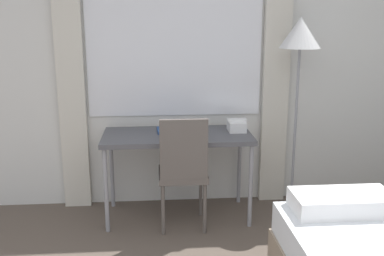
% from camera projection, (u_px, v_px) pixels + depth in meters
% --- Properties ---
extents(wall_back_with_window, '(5.67, 0.13, 2.70)m').
position_uv_depth(wall_back_with_window, '(165.00, 60.00, 4.07)').
color(wall_back_with_window, silver).
rests_on(wall_back_with_window, ground_plane).
extents(desk, '(1.28, 0.60, 0.76)m').
position_uv_depth(desk, '(177.00, 141.00, 3.87)').
color(desk, '#4C4C51').
rests_on(desk, ground_plane).
extents(desk_chair, '(0.40, 0.40, 0.97)m').
position_uv_depth(desk_chair, '(183.00, 167.00, 3.67)').
color(desk_chair, '#59514C').
rests_on(desk_chair, ground_plane).
extents(standing_lamp, '(0.35, 0.35, 1.74)m').
position_uv_depth(standing_lamp, '(300.00, 49.00, 3.79)').
color(standing_lamp, '#4C4C51').
rests_on(standing_lamp, ground_plane).
extents(telephone, '(0.17, 0.19, 0.11)m').
position_uv_depth(telephone, '(237.00, 126.00, 3.94)').
color(telephone, white).
rests_on(telephone, desk).
extents(book, '(0.22, 0.22, 0.02)m').
position_uv_depth(book, '(169.00, 130.00, 3.93)').
color(book, navy).
rests_on(book, desk).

